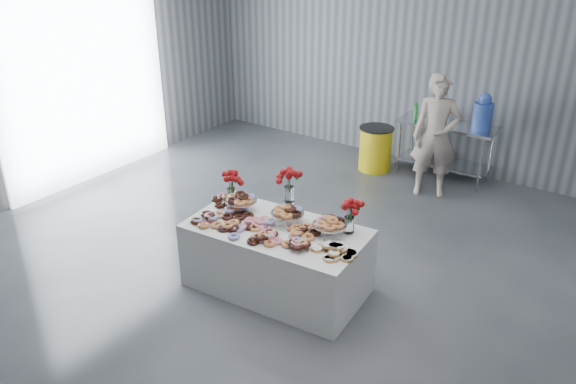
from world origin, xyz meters
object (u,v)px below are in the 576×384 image
object	(u,v)px
person	(436,136)
water_jug	(483,113)
prep_table	(446,140)
trash_barrel	(375,149)
display_table	(277,258)

from	to	relation	value
person	water_jug	bearing A→B (deg)	34.84
prep_table	trash_barrel	xyz separation A→B (m)	(-1.03, -0.33, -0.26)
display_table	prep_table	xyz separation A→B (m)	(0.37, 3.98, 0.24)
display_table	trash_barrel	bearing A→B (deg)	100.27
water_jug	display_table	bearing A→B (deg)	-102.35
display_table	trash_barrel	size ratio (longest dim) A/B	2.64
water_jug	person	size ratio (longest dim) A/B	0.31
prep_table	person	world-z (taller)	person
person	trash_barrel	xyz separation A→B (m)	(-1.10, 0.35, -0.54)
water_jug	prep_table	bearing A→B (deg)	180.00
display_table	prep_table	distance (m)	4.00
display_table	water_jug	size ratio (longest dim) A/B	3.43
display_table	person	xyz separation A→B (m)	(0.44, 3.29, 0.53)
display_table	person	world-z (taller)	person
person	display_table	bearing A→B (deg)	-120.76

